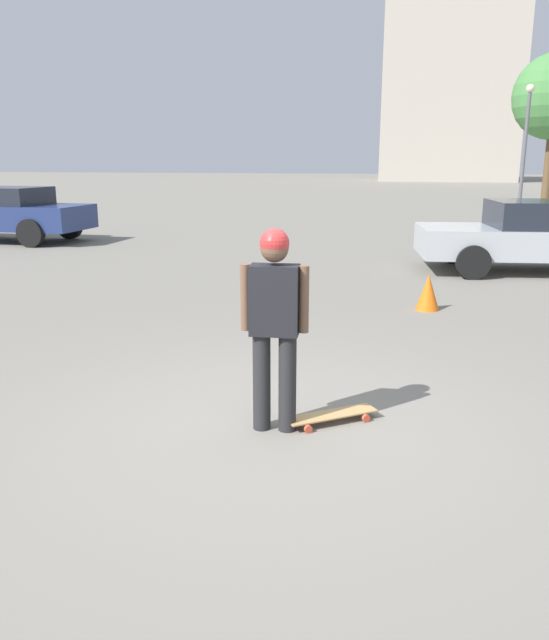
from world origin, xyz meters
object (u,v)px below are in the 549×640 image
(car_parked_far, at_px, (2,213))
(car_parked_near, at_px, (540,235))
(traffic_cone, at_px, (428,292))
(person, at_px, (274,316))
(skateboard, at_px, (331,415))

(car_parked_far, bearing_deg, car_parked_near, 172.17)
(car_parked_far, bearing_deg, traffic_cone, 153.14)
(person, xyz_separation_m, skateboard, (0.24, -0.43, -0.89))
(person, bearing_deg, car_parked_far, 129.53)
(skateboard, distance_m, car_parked_near, 8.77)
(car_parked_near, relative_size, car_parked_far, 1.01)
(car_parked_far, distance_m, traffic_cone, 12.61)
(car_parked_near, bearing_deg, car_parked_far, -15.66)
(skateboard, relative_size, car_parked_near, 0.16)
(person, distance_m, skateboard, 1.02)
(person, distance_m, traffic_cone, 4.84)
(car_parked_far, bearing_deg, person, 134.13)
(skateboard, bearing_deg, car_parked_far, -81.08)
(person, distance_m, car_parked_near, 9.13)
(car_parked_near, relative_size, traffic_cone, 9.01)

